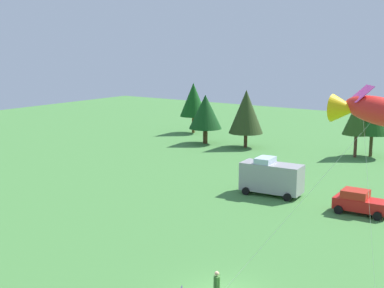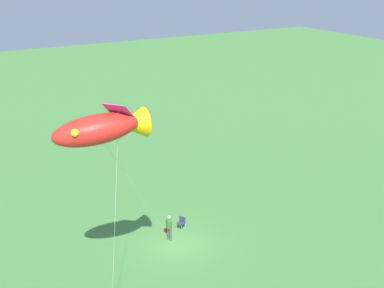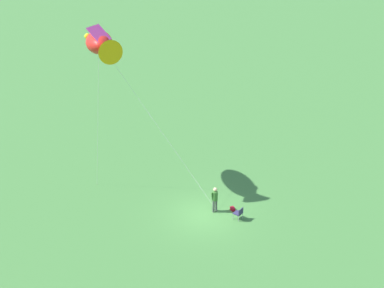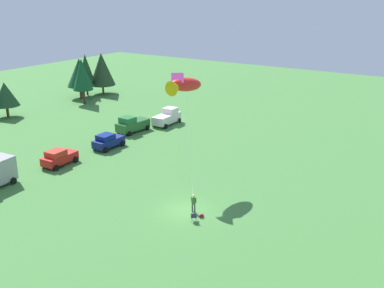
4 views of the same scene
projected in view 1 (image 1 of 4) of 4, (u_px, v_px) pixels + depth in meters
The scene contains 5 objects.
person_kite_flyer at pixel (217, 284), 27.70m from camera, with size 0.42×0.55×1.74m.
van_motorhome_grey at pixel (271, 177), 47.49m from camera, with size 5.58×3.01×3.34m.
car_red_sedan at pixel (360, 202), 42.27m from camera, with size 4.28×2.38×1.89m.
kite_large_fish at pixel (372, 111), 26.73m from camera, with size 8.68×6.46×10.95m.
kite_diamond_rainbow at pixel (362, 98), 27.18m from camera, with size 1.95×1.54×11.22m.
Camera 1 is at (14.02, -22.59, 13.31)m, focal length 50.00 mm.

